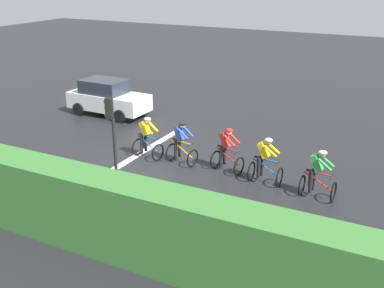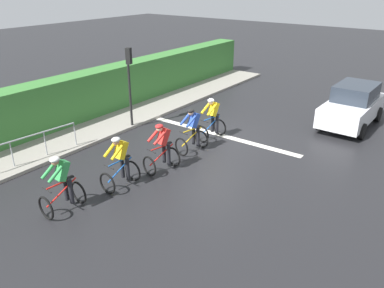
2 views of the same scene
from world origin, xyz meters
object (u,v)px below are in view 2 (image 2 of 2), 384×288
at_px(traffic_light_near_crossing, 130,76).
at_px(cyclist_trailing, 212,119).
at_px(pedestrian_railing_kerbside, 28,143).
at_px(cyclist_mid, 162,148).
at_px(car_white, 353,105).
at_px(cyclist_second, 120,163).
at_px(cyclist_fourth, 193,131).
at_px(cyclist_lead, 62,185).

bearing_deg(traffic_light_near_crossing, cyclist_trailing, -164.02).
height_order(traffic_light_near_crossing, pedestrian_railing_kerbside, traffic_light_near_crossing).
xyz_separation_m(cyclist_mid, car_white, (-3.77, -8.08, 0.08)).
relative_size(cyclist_second, cyclist_trailing, 1.00).
height_order(car_white, pedestrian_railing_kerbside, car_white).
bearing_deg(cyclist_second, pedestrian_railing_kerbside, 11.63).
xyz_separation_m(cyclist_mid, cyclist_fourth, (0.11, -1.81, 0.00)).
relative_size(cyclist_second, traffic_light_near_crossing, 0.50).
height_order(cyclist_trailing, traffic_light_near_crossing, traffic_light_near_crossing).
distance_m(cyclist_second, cyclist_mid, 1.59).
relative_size(cyclist_lead, pedestrian_railing_kerbside, 0.46).
bearing_deg(pedestrian_railing_kerbside, car_white, -126.73).
relative_size(cyclist_trailing, traffic_light_near_crossing, 0.50).
height_order(cyclist_trailing, pedestrian_railing_kerbside, cyclist_trailing).
bearing_deg(traffic_light_near_crossing, cyclist_mid, 147.80).
height_order(cyclist_fourth, car_white, car_white).
relative_size(cyclist_fourth, cyclist_trailing, 1.00).
height_order(cyclist_second, cyclist_trailing, same).
height_order(cyclist_lead, pedestrian_railing_kerbside, cyclist_lead).
bearing_deg(cyclist_second, cyclist_trailing, -91.34).
height_order(cyclist_second, pedestrian_railing_kerbside, cyclist_second).
relative_size(cyclist_lead, car_white, 0.40).
xyz_separation_m(cyclist_fourth, cyclist_trailing, (0.11, -1.44, 0.00)).
bearing_deg(pedestrian_railing_kerbside, cyclist_trailing, -124.04).
relative_size(cyclist_lead, cyclist_second, 1.00).
bearing_deg(cyclist_trailing, cyclist_second, 88.66).
bearing_deg(traffic_light_near_crossing, cyclist_fourth, 172.40).
height_order(cyclist_mid, pedestrian_railing_kerbside, cyclist_mid).
relative_size(cyclist_second, cyclist_fourth, 1.00).
xyz_separation_m(cyclist_fourth, pedestrian_railing_kerbside, (3.87, 4.11, -0.01)).
bearing_deg(cyclist_fourth, cyclist_mid, 93.32).
height_order(cyclist_lead, cyclist_mid, same).
xyz_separation_m(cyclist_lead, car_white, (-4.41, -11.48, 0.08)).
xyz_separation_m(cyclist_trailing, pedestrian_railing_kerbside, (3.75, 5.56, -0.01)).
xyz_separation_m(car_white, pedestrian_railing_kerbside, (7.74, 10.38, -0.08)).
bearing_deg(cyclist_mid, traffic_light_near_crossing, -32.20).
height_order(cyclist_second, cyclist_fourth, same).
bearing_deg(car_white, cyclist_second, 66.92).
height_order(cyclist_mid, traffic_light_near_crossing, traffic_light_near_crossing).
distance_m(cyclist_mid, cyclist_trailing, 3.26).
xyz_separation_m(cyclist_second, car_white, (-4.10, -9.63, 0.08)).
bearing_deg(cyclist_lead, cyclist_second, -99.36).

